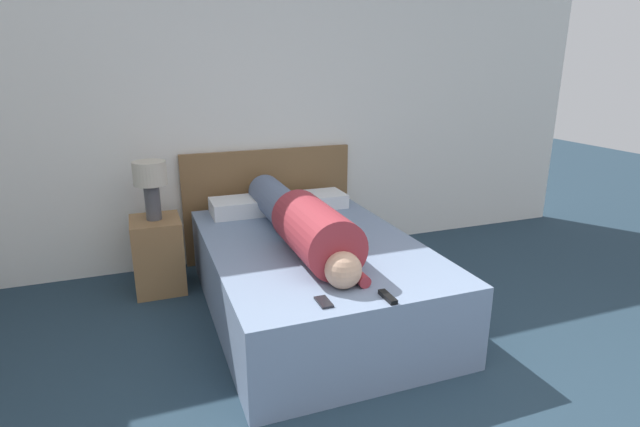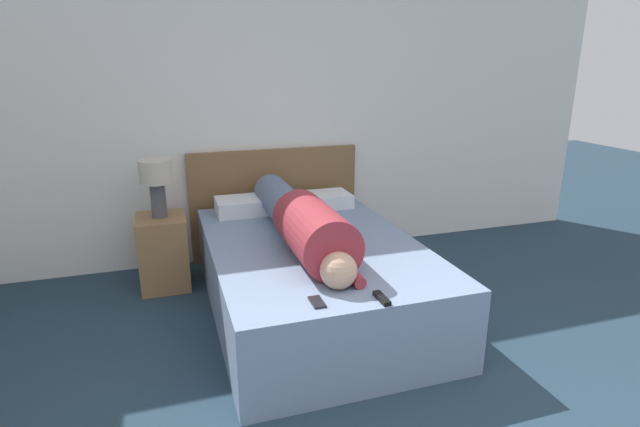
# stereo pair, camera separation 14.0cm
# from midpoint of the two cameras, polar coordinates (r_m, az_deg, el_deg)

# --- Properties ---
(wall_back) EXTENTS (6.32, 0.06, 2.60)m
(wall_back) POSITION_cam_midpoint_polar(r_m,az_deg,el_deg) (4.45, -3.56, 11.55)
(wall_back) COLOR white
(wall_back) RESTS_ON ground_plane
(bed) EXTENTS (1.39, 2.07, 0.53)m
(bed) POSITION_cam_midpoint_polar(r_m,az_deg,el_deg) (3.55, 0.36, -7.26)
(bed) COLOR #7589A8
(bed) RESTS_ON ground_plane
(headboard) EXTENTS (1.51, 0.04, 0.98)m
(headboard) POSITION_cam_midpoint_polar(r_m,az_deg,el_deg) (4.52, -4.23, 1.17)
(headboard) COLOR brown
(headboard) RESTS_ON ground_plane
(nightstand) EXTENTS (0.37, 0.42, 0.57)m
(nightstand) POSITION_cam_midpoint_polar(r_m,az_deg,el_deg) (4.10, -16.53, -4.22)
(nightstand) COLOR olive
(nightstand) RESTS_ON ground_plane
(table_lamp) EXTENTS (0.24, 0.24, 0.44)m
(table_lamp) POSITION_cam_midpoint_polar(r_m,az_deg,el_deg) (3.93, -17.25, 3.81)
(table_lamp) COLOR #4C4C51
(table_lamp) RESTS_ON nightstand
(person_lying) EXTENTS (0.36, 1.82, 0.36)m
(person_lying) POSITION_cam_midpoint_polar(r_m,az_deg,el_deg) (3.37, -0.94, -0.88)
(person_lying) COLOR tan
(person_lying) RESTS_ON bed
(pillow_near_headboard) EXTENTS (0.58, 0.33, 0.13)m
(pillow_near_headboard) POSITION_cam_midpoint_polar(r_m,az_deg,el_deg) (4.12, -6.83, 0.95)
(pillow_near_headboard) COLOR white
(pillow_near_headboard) RESTS_ON bed
(pillow_second) EXTENTS (0.55, 0.33, 0.11)m
(pillow_second) POSITION_cam_midpoint_polar(r_m,az_deg,el_deg) (4.26, 0.68, 1.53)
(pillow_second) COLOR white
(pillow_second) RESTS_ON bed
(tv_remote) EXTENTS (0.04, 0.15, 0.02)m
(tv_remote) POSITION_cam_midpoint_polar(r_m,az_deg,el_deg) (2.66, 8.59, -9.57)
(tv_remote) COLOR black
(tv_remote) RESTS_ON bed
(cell_phone) EXTENTS (0.06, 0.13, 0.01)m
(cell_phone) POSITION_cam_midpoint_polar(r_m,az_deg,el_deg) (2.61, 1.22, -10.09)
(cell_phone) COLOR black
(cell_phone) RESTS_ON bed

